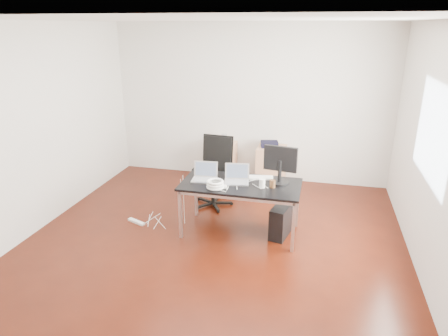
% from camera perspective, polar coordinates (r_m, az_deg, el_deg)
% --- Properties ---
extents(room_shell, '(5.00, 5.00, 5.00)m').
position_cam_1_polar(room_shell, '(4.91, -1.11, 3.94)').
color(room_shell, '#340E05').
rests_on(room_shell, ground).
extents(desk, '(1.60, 0.80, 0.73)m').
position_cam_1_polar(desk, '(5.39, 2.40, -2.75)').
color(desk, black).
rests_on(desk, ground).
extents(office_chair, '(0.52, 0.54, 1.08)m').
position_cam_1_polar(office_chair, '(6.32, -1.35, -0.00)').
color(office_chair, black).
rests_on(office_chair, ground).
extents(filing_cabinet_left, '(0.50, 0.50, 0.70)m').
position_cam_1_polar(filing_cabinet_left, '(7.40, -0.37, 0.92)').
color(filing_cabinet_left, tan).
rests_on(filing_cabinet_left, ground).
extents(filing_cabinet_right, '(0.50, 0.50, 0.70)m').
position_cam_1_polar(filing_cabinet_right, '(7.24, 6.75, 0.35)').
color(filing_cabinet_right, tan).
rests_on(filing_cabinet_right, ground).
extents(pc_tower, '(0.29, 0.48, 0.44)m').
position_cam_1_polar(pc_tower, '(5.54, 8.14, -7.50)').
color(pc_tower, black).
rests_on(pc_tower, ground).
extents(wastebasket, '(0.28, 0.28, 0.28)m').
position_cam_1_polar(wastebasket, '(7.08, 0.93, -1.79)').
color(wastebasket, black).
rests_on(wastebasket, ground).
extents(power_strip, '(0.30, 0.17, 0.04)m').
position_cam_1_polar(power_strip, '(6.05, -12.42, -7.50)').
color(power_strip, white).
rests_on(power_strip, ground).
extents(laptop_left, '(0.35, 0.28, 0.23)m').
position_cam_1_polar(laptop_left, '(5.50, -2.79, -1.10)').
color(laptop_left, silver).
rests_on(laptop_left, desk).
extents(laptop_right, '(0.37, 0.30, 0.23)m').
position_cam_1_polar(laptop_right, '(5.41, 1.81, -1.42)').
color(laptop_right, silver).
rests_on(laptop_right, desk).
extents(monitor, '(0.45, 0.26, 0.51)m').
position_cam_1_polar(monitor, '(5.36, 8.04, 0.75)').
color(monitor, black).
rests_on(monitor, desk).
extents(keyboard, '(0.46, 0.21, 0.02)m').
position_cam_1_polar(keyboard, '(5.57, 4.76, -1.35)').
color(keyboard, white).
rests_on(keyboard, desk).
extents(cup_white, '(0.09, 0.09, 0.12)m').
position_cam_1_polar(cup_white, '(5.24, 5.48, -2.20)').
color(cup_white, white).
rests_on(cup_white, desk).
extents(cup_brown, '(0.09, 0.09, 0.10)m').
position_cam_1_polar(cup_brown, '(5.26, 6.94, -2.26)').
color(cup_brown, '#52331C').
rests_on(cup_brown, desk).
extents(cable_coil, '(0.24, 0.24, 0.11)m').
position_cam_1_polar(cable_coil, '(5.21, -1.26, -2.34)').
color(cable_coil, white).
rests_on(cable_coil, desk).
extents(power_adapter, '(0.09, 0.09, 0.03)m').
position_cam_1_polar(power_adapter, '(5.23, 0.03, -2.68)').
color(power_adapter, white).
rests_on(power_adapter, desk).
extents(speaker, '(0.10, 0.09, 0.18)m').
position_cam_1_polar(speaker, '(7.27, 0.04, 4.20)').
color(speaker, '#9E9E9E').
rests_on(speaker, filing_cabinet_left).
extents(navy_garment, '(0.34, 0.30, 0.09)m').
position_cam_1_polar(navy_garment, '(7.14, 6.51, 3.41)').
color(navy_garment, black).
rests_on(navy_garment, filing_cabinet_right).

